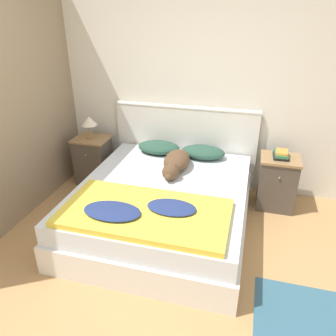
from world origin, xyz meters
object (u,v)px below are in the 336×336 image
bed (163,206)px  dog (176,163)px  nightstand_left (93,160)px  book_stack (281,154)px  table_lamp (89,122)px  pillow_right (203,152)px  nightstand_right (277,182)px  pillow_left (159,147)px

bed → dog: bearing=83.1°
nightstand_left → book_stack: (2.35, 0.00, 0.35)m
book_stack → table_lamp: size_ratio=0.82×
bed → pillow_right: (0.28, 0.79, 0.33)m
nightstand_left → nightstand_right: same height
pillow_right → bed: bearing=-109.6°
book_stack → pillow_left: bearing=177.6°
book_stack → pillow_right: bearing=176.2°
nightstand_right → book_stack: book_stack is taller
book_stack → bed: bearing=-148.1°
pillow_left → pillow_right: 0.56m
bed → nightstand_right: size_ratio=3.16×
pillow_left → table_lamp: bearing=-175.7°
bed → dog: size_ratio=2.79×
pillow_right → nightstand_right: bearing=-4.0°
bed → book_stack: book_stack is taller
nightstand_left → nightstand_right: bearing=0.0°
nightstand_right → pillow_left: 1.48m
nightstand_right → table_lamp: (-2.35, -0.00, 0.54)m
nightstand_left → pillow_right: (1.46, 0.06, 0.26)m
pillow_right → book_stack: size_ratio=2.25×
pillow_left → pillow_right: bearing=0.0°
dog → book_stack: 1.19m
dog → table_lamp: bearing=163.9°
nightstand_right → table_lamp: size_ratio=2.20×
table_lamp → book_stack: bearing=0.2°
nightstand_left → pillow_left: size_ratio=1.20×
table_lamp → bed: bearing=-31.5°
nightstand_left → nightstand_right: size_ratio=1.00×
nightstand_right → book_stack: 0.35m
table_lamp → dog: bearing=-16.1°
pillow_left → book_stack: size_ratio=2.25×
table_lamp → pillow_left: bearing=4.3°
bed → nightstand_left: bearing=148.3°
bed → pillow_left: 0.90m
pillow_left → dog: dog is taller
dog → table_lamp: (-1.22, 0.35, 0.26)m
dog → book_stack: (1.13, 0.36, 0.08)m
pillow_right → table_lamp: bearing=-177.3°
bed → book_stack: (1.17, 0.73, 0.43)m
nightstand_left → pillow_right: pillow_right is taller
nightstand_left → pillow_left: bearing=4.0°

